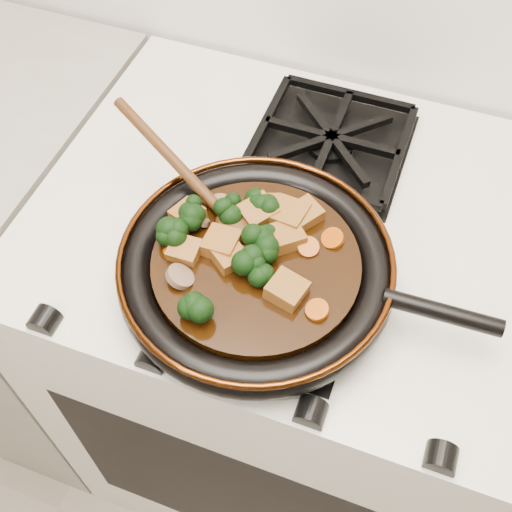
% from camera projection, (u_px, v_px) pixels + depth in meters
% --- Properties ---
extents(stove, '(0.76, 0.60, 0.90)m').
position_uv_depth(stove, '(289.00, 357.00, 1.28)').
color(stove, white).
rests_on(stove, ground).
extents(burner_grate_front, '(0.23, 0.23, 0.03)m').
position_uv_depth(burner_grate_front, '(269.00, 287.00, 0.82)').
color(burner_grate_front, black).
rests_on(burner_grate_front, stove).
extents(burner_grate_back, '(0.23, 0.23, 0.03)m').
position_uv_depth(burner_grate_back, '(331.00, 142.00, 0.98)').
color(burner_grate_back, black).
rests_on(burner_grate_back, stove).
extents(skillet, '(0.48, 0.35, 0.05)m').
position_uv_depth(skillet, '(258.00, 268.00, 0.80)').
color(skillet, black).
rests_on(skillet, burner_grate_front).
extents(braising_sauce, '(0.26, 0.26, 0.02)m').
position_uv_depth(braising_sauce, '(256.00, 266.00, 0.80)').
color(braising_sauce, black).
rests_on(braising_sauce, skillet).
extents(tofu_cube_0, '(0.06, 0.06, 0.03)m').
position_uv_depth(tofu_cube_0, '(286.00, 237.00, 0.80)').
color(tofu_cube_0, brown).
rests_on(tofu_cube_0, braising_sauce).
extents(tofu_cube_1, '(0.04, 0.04, 0.02)m').
position_uv_depth(tofu_cube_1, '(185.00, 251.00, 0.79)').
color(tofu_cube_1, brown).
rests_on(tofu_cube_1, braising_sauce).
extents(tofu_cube_2, '(0.05, 0.05, 0.03)m').
position_uv_depth(tofu_cube_2, '(290.00, 216.00, 0.82)').
color(tofu_cube_2, brown).
rests_on(tofu_cube_2, braising_sauce).
extents(tofu_cube_3, '(0.05, 0.05, 0.02)m').
position_uv_depth(tofu_cube_3, '(229.00, 256.00, 0.79)').
color(tofu_cube_3, brown).
rests_on(tofu_cube_3, braising_sauce).
extents(tofu_cube_4, '(0.04, 0.04, 0.03)m').
position_uv_depth(tofu_cube_4, '(222.00, 244.00, 0.80)').
color(tofu_cube_4, brown).
rests_on(tofu_cube_4, braising_sauce).
extents(tofu_cube_5, '(0.06, 0.06, 0.03)m').
position_uv_depth(tofu_cube_5, '(258.00, 213.00, 0.83)').
color(tofu_cube_5, brown).
rests_on(tofu_cube_5, braising_sauce).
extents(tofu_cube_6, '(0.05, 0.05, 0.02)m').
position_uv_depth(tofu_cube_6, '(305.00, 214.00, 0.83)').
color(tofu_cube_6, brown).
rests_on(tofu_cube_6, braising_sauce).
extents(tofu_cube_7, '(0.05, 0.04, 0.02)m').
position_uv_depth(tofu_cube_7, '(268.00, 207.00, 0.83)').
color(tofu_cube_7, brown).
rests_on(tofu_cube_7, braising_sauce).
extents(tofu_cube_8, '(0.05, 0.05, 0.02)m').
position_uv_depth(tofu_cube_8, '(188.00, 215.00, 0.83)').
color(tofu_cube_8, brown).
rests_on(tofu_cube_8, braising_sauce).
extents(tofu_cube_9, '(0.05, 0.05, 0.03)m').
position_uv_depth(tofu_cube_9, '(287.00, 290.00, 0.76)').
color(tofu_cube_9, brown).
rests_on(tofu_cube_9, braising_sauce).
extents(broccoli_floret_0, '(0.07, 0.08, 0.07)m').
position_uv_depth(broccoli_floret_0, '(200.00, 311.00, 0.74)').
color(broccoli_floret_0, black).
rests_on(broccoli_floret_0, braising_sauce).
extents(broccoli_floret_1, '(0.08, 0.08, 0.07)m').
position_uv_depth(broccoli_floret_1, '(265.00, 203.00, 0.83)').
color(broccoli_floret_1, black).
rests_on(broccoli_floret_1, braising_sauce).
extents(broccoli_floret_2, '(0.08, 0.07, 0.07)m').
position_uv_depth(broccoli_floret_2, '(261.00, 245.00, 0.79)').
color(broccoli_floret_2, black).
rests_on(broccoli_floret_2, braising_sauce).
extents(broccoli_floret_3, '(0.08, 0.08, 0.08)m').
position_uv_depth(broccoli_floret_3, '(177.00, 238.00, 0.80)').
color(broccoli_floret_3, black).
rests_on(broccoli_floret_3, braising_sauce).
extents(broccoli_floret_4, '(0.09, 0.08, 0.07)m').
position_uv_depth(broccoli_floret_4, '(255.00, 265.00, 0.77)').
color(broccoli_floret_4, black).
rests_on(broccoli_floret_4, braising_sauce).
extents(broccoli_floret_5, '(0.08, 0.07, 0.07)m').
position_uv_depth(broccoli_floret_5, '(198.00, 217.00, 0.82)').
color(broccoli_floret_5, black).
rests_on(broccoli_floret_5, braising_sauce).
extents(broccoli_floret_6, '(0.09, 0.09, 0.06)m').
position_uv_depth(broccoli_floret_6, '(231.00, 209.00, 0.83)').
color(broccoli_floret_6, black).
rests_on(broccoli_floret_6, braising_sauce).
extents(broccoli_floret_7, '(0.08, 0.08, 0.06)m').
position_uv_depth(broccoli_floret_7, '(264.00, 237.00, 0.80)').
color(broccoli_floret_7, black).
rests_on(broccoli_floret_7, braising_sauce).
extents(carrot_coin_0, '(0.03, 0.03, 0.01)m').
position_uv_depth(carrot_coin_0, '(242.00, 255.00, 0.79)').
color(carrot_coin_0, '#B24604').
rests_on(carrot_coin_0, braising_sauce).
extents(carrot_coin_1, '(0.03, 0.03, 0.02)m').
position_uv_depth(carrot_coin_1, '(317.00, 310.00, 0.75)').
color(carrot_coin_1, '#B24604').
rests_on(carrot_coin_1, braising_sauce).
extents(carrot_coin_2, '(0.03, 0.03, 0.02)m').
position_uv_depth(carrot_coin_2, '(174.00, 252.00, 0.79)').
color(carrot_coin_2, '#B24604').
rests_on(carrot_coin_2, braising_sauce).
extents(carrot_coin_3, '(0.03, 0.03, 0.02)m').
position_uv_depth(carrot_coin_3, '(333.00, 239.00, 0.81)').
color(carrot_coin_3, '#B24604').
rests_on(carrot_coin_3, braising_sauce).
extents(carrot_coin_4, '(0.03, 0.03, 0.02)m').
position_uv_depth(carrot_coin_4, '(308.00, 247.00, 0.80)').
color(carrot_coin_4, '#B24604').
rests_on(carrot_coin_4, braising_sauce).
extents(mushroom_slice_0, '(0.05, 0.05, 0.02)m').
position_uv_depth(mushroom_slice_0, '(224.00, 204.00, 0.84)').
color(mushroom_slice_0, brown).
rests_on(mushroom_slice_0, braising_sauce).
extents(mushroom_slice_1, '(0.03, 0.03, 0.03)m').
position_uv_depth(mushroom_slice_1, '(197.00, 220.00, 0.82)').
color(mushroom_slice_1, brown).
rests_on(mushroom_slice_1, braising_sauce).
extents(mushroom_slice_2, '(0.05, 0.05, 0.03)m').
position_uv_depth(mushroom_slice_2, '(180.00, 277.00, 0.77)').
color(mushroom_slice_2, brown).
rests_on(mushroom_slice_2, braising_sauce).
extents(wooden_spoon, '(0.15, 0.09, 0.24)m').
position_uv_depth(wooden_spoon, '(200.00, 188.00, 0.83)').
color(wooden_spoon, '#45260E').
rests_on(wooden_spoon, braising_sauce).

